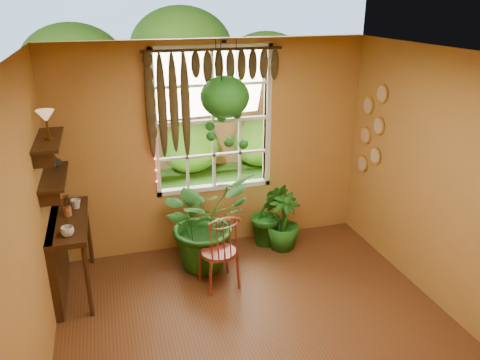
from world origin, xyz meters
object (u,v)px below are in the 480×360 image
object	(u,v)px
potted_plant_left	(204,220)
hanging_basket	(225,104)
potted_plant_mid	(269,214)
counter_ledge	(62,248)
windsor_chair	(220,262)

from	to	relation	value
potted_plant_left	hanging_basket	xyz separation A→B (m)	(0.35, 0.30, 1.35)
hanging_basket	potted_plant_left	bearing A→B (deg)	-139.87
potted_plant_mid	hanging_basket	xyz separation A→B (m)	(-0.59, 0.03, 1.51)
potted_plant_left	potted_plant_mid	size ratio (longest dim) A/B	1.36
counter_ledge	hanging_basket	distance (m)	2.49
potted_plant_mid	potted_plant_left	bearing A→B (deg)	-164.37
potted_plant_left	potted_plant_mid	world-z (taller)	potted_plant_left
windsor_chair	potted_plant_mid	world-z (taller)	windsor_chair
windsor_chair	potted_plant_left	bearing A→B (deg)	88.79
potted_plant_left	potted_plant_mid	bearing A→B (deg)	15.63
windsor_chair	counter_ledge	bearing A→B (deg)	159.37
counter_ledge	potted_plant_mid	bearing A→B (deg)	8.54
windsor_chair	potted_plant_mid	distance (m)	1.18
windsor_chair	potted_plant_mid	bearing A→B (deg)	33.85
counter_ledge	potted_plant_left	xyz separation A→B (m)	(1.65, 0.13, 0.06)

